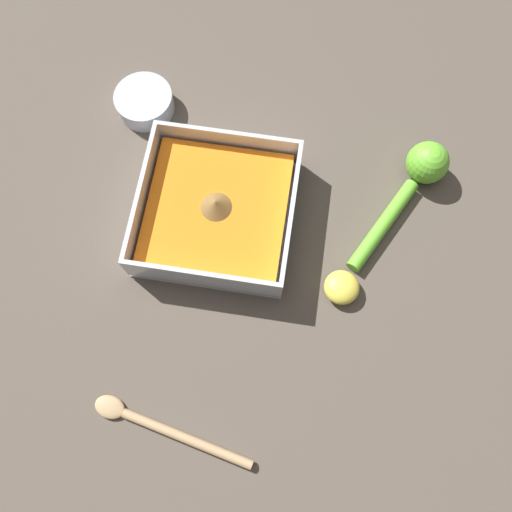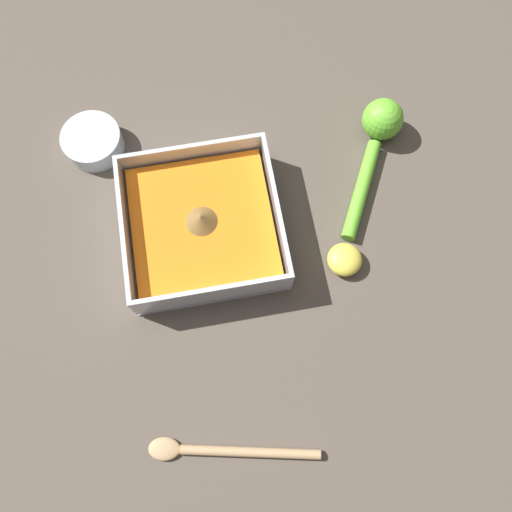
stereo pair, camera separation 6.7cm
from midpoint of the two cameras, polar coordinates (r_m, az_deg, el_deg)
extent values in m
plane|color=brown|center=(0.74, -10.70, 5.49)|extent=(4.00, 4.00, 0.00)
cube|color=silver|center=(0.72, -8.56, 2.49)|extent=(0.21, 0.21, 0.01)
cube|color=silver|center=(0.65, -7.82, -4.83)|extent=(0.21, 0.01, 0.06)
cube|color=silver|center=(0.73, -9.97, 10.82)|extent=(0.21, 0.01, 0.06)
cube|color=silver|center=(0.70, -17.19, 1.97)|extent=(0.01, 0.20, 0.06)
cube|color=silver|center=(0.68, -0.46, 4.87)|extent=(0.01, 0.20, 0.06)
cube|color=orange|center=(0.70, -8.79, 3.04)|extent=(0.19, 0.19, 0.03)
cone|color=brown|center=(0.68, -9.09, 3.78)|extent=(0.04, 0.04, 0.02)
cylinder|color=silver|center=(0.80, -20.46, 11.82)|extent=(0.09, 0.09, 0.03)
cylinder|color=brown|center=(0.81, -20.39, 11.72)|extent=(0.08, 0.08, 0.02)
sphere|color=#6BC633|center=(0.77, 11.86, 14.71)|extent=(0.06, 0.06, 0.06)
cylinder|color=#6BC633|center=(0.74, 9.48, 7.12)|extent=(0.09, 0.15, 0.02)
ellipsoid|color=#EFDB4C|center=(0.69, 7.43, -0.84)|extent=(0.05, 0.05, 0.03)
ellipsoid|color=tan|center=(0.68, -13.39, -21.11)|extent=(0.04, 0.04, 0.01)
cylinder|color=tan|center=(0.66, -3.71, -21.93)|extent=(0.17, 0.05, 0.01)
camera|label=1|loc=(0.03, 87.10, 8.95)|focal=35.00mm
camera|label=2|loc=(0.03, -92.90, -8.95)|focal=35.00mm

